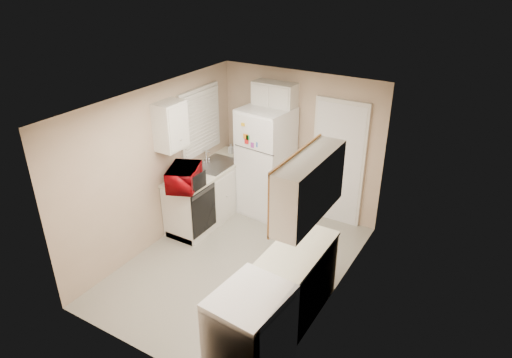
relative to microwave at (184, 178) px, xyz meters
The scene contains 19 objects.
floor 1.47m from the microwave, ahead, with size 3.80×3.80×0.00m, color #AEAB9D.
ceiling 1.70m from the microwave, ahead, with size 3.80×3.80×0.00m, color white.
wall_left 0.44m from the microwave, 158.40° to the right, with size 3.80×3.80×0.00m, color tan.
wall_right 2.42m from the microwave, ahead, with size 3.80×3.80×0.00m, color tan.
wall_back 2.03m from the microwave, 59.85° to the left, with size 2.80×2.80×0.00m, color tan.
wall_front 2.29m from the microwave, 63.69° to the right, with size 2.80×2.80×0.00m, color tan.
left_counter 0.96m from the microwave, 96.49° to the left, with size 0.60×1.80×0.90m, color silver.
dishwasher 0.61m from the microwave, 35.75° to the left, with size 0.03×0.58×0.72m, color black.
sink 0.92m from the microwave, 95.41° to the left, with size 0.54×0.74×0.16m, color gray.
microwave is the anchor object (origin of this frame).
soap_bottle 1.45m from the microwave, 95.35° to the left, with size 0.07×0.08×0.17m, color beige.
window_blinds 1.11m from the microwave, 111.03° to the left, with size 0.10×0.98×1.08m, color silver.
upper_cabinet_left 0.79m from the microwave, 163.96° to the left, with size 0.30×0.45×0.70m, color silver.
refrigerator 1.51m from the microwave, 66.80° to the left, with size 0.75×0.73×1.83m, color white.
cabinet_over_fridge 1.96m from the microwave, 68.95° to the left, with size 0.70×0.30×0.40m, color silver.
interior_door 2.42m from the microwave, 44.88° to the left, with size 0.86×0.06×2.08m, color white.
right_counter 2.40m from the microwave, 24.24° to the right, with size 0.60×2.00×0.90m, color silver.
stove 2.71m from the microwave, 37.30° to the right, with size 0.66×0.82×1.00m, color white.
upper_cabinet_right 2.47m from the microwave, 16.07° to the right, with size 0.30×1.20×0.70m, color silver.
Camera 1 is at (2.94, -4.44, 4.00)m, focal length 32.00 mm.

